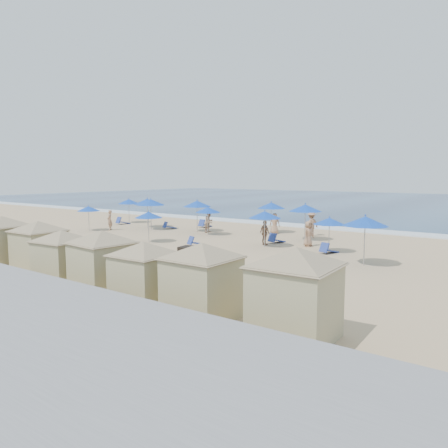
{
  "coord_description": "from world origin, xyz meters",
  "views": [
    {
      "loc": [
        19.08,
        -20.41,
        4.67
      ],
      "look_at": [
        1.61,
        3.0,
        1.36
      ],
      "focal_mm": 35.0,
      "sensor_mm": 36.0,
      "label": 1
    }
  ],
  "objects_px": {
    "umbrella_5": "(208,210)",
    "beachgoer_4": "(275,223)",
    "trash_bin": "(188,254)",
    "umbrella_11": "(365,221)",
    "cabana_0": "(3,235)",
    "cabana_4": "(144,266)",
    "umbrella_6": "(148,215)",
    "umbrella_7": "(271,205)",
    "umbrella_4": "(197,204)",
    "beachgoer_2": "(265,233)",
    "umbrella_9": "(305,208)",
    "cabana_3": "(102,254)",
    "beachgoer_3": "(311,224)",
    "umbrella_1": "(88,209)",
    "cabana_2": "(62,250)",
    "umbrella_3": "(151,202)",
    "cabana_5": "(202,271)",
    "cabana_6": "(295,282)",
    "umbrella_8": "(265,215)",
    "umbrella_10": "(329,221)",
    "beachgoer_5": "(308,234)",
    "umbrella_0": "(129,201)",
    "umbrella_2": "(147,202)",
    "beachgoer_0": "(110,220)",
    "cabana_1": "(39,240)"
  },
  "relations": [
    {
      "from": "umbrella_9",
      "to": "cabana_2",
      "type": "bearing_deg",
      "value": -98.8
    },
    {
      "from": "cabana_0",
      "to": "umbrella_5",
      "type": "relative_size",
      "value": 2.0
    },
    {
      "from": "umbrella_2",
      "to": "beachgoer_5",
      "type": "height_order",
      "value": "umbrella_2"
    },
    {
      "from": "umbrella_6",
      "to": "cabana_2",
      "type": "bearing_deg",
      "value": -61.72
    },
    {
      "from": "umbrella_6",
      "to": "umbrella_9",
      "type": "height_order",
      "value": "umbrella_9"
    },
    {
      "from": "cabana_3",
      "to": "umbrella_0",
      "type": "bearing_deg",
      "value": 136.69
    },
    {
      "from": "umbrella_2",
      "to": "umbrella_3",
      "type": "bearing_deg",
      "value": -33.62
    },
    {
      "from": "cabana_0",
      "to": "umbrella_3",
      "type": "height_order",
      "value": "cabana_0"
    },
    {
      "from": "umbrella_8",
      "to": "beachgoer_2",
      "type": "relative_size",
      "value": 1.47
    },
    {
      "from": "umbrella_5",
      "to": "beachgoer_4",
      "type": "height_order",
      "value": "umbrella_5"
    },
    {
      "from": "umbrella_11",
      "to": "beachgoer_3",
      "type": "xyz_separation_m",
      "value": [
        -6.98,
        8.44,
        -1.36
      ]
    },
    {
      "from": "umbrella_1",
      "to": "umbrella_5",
      "type": "distance_m",
      "value": 10.42
    },
    {
      "from": "umbrella_0",
      "to": "umbrella_3",
      "type": "xyz_separation_m",
      "value": [
        5.7,
        -2.53,
        0.27
      ]
    },
    {
      "from": "cabana_6",
      "to": "umbrella_11",
      "type": "bearing_deg",
      "value": 99.63
    },
    {
      "from": "umbrella_3",
      "to": "umbrella_11",
      "type": "xyz_separation_m",
      "value": [
        19.59,
        -3.76,
        -0.05
      ]
    },
    {
      "from": "umbrella_2",
      "to": "beachgoer_2",
      "type": "distance_m",
      "value": 13.72
    },
    {
      "from": "trash_bin",
      "to": "umbrella_11",
      "type": "relative_size",
      "value": 0.32
    },
    {
      "from": "umbrella_6",
      "to": "umbrella_7",
      "type": "bearing_deg",
      "value": 65.54
    },
    {
      "from": "cabana_2",
      "to": "beachgoer_3",
      "type": "height_order",
      "value": "cabana_2"
    },
    {
      "from": "cabana_6",
      "to": "umbrella_2",
      "type": "relative_size",
      "value": 1.76
    },
    {
      "from": "cabana_0",
      "to": "umbrella_1",
      "type": "relative_size",
      "value": 2.13
    },
    {
      "from": "umbrella_10",
      "to": "beachgoer_0",
      "type": "bearing_deg",
      "value": -176.88
    },
    {
      "from": "cabana_3",
      "to": "beachgoer_2",
      "type": "distance_m",
      "value": 14.08
    },
    {
      "from": "umbrella_4",
      "to": "beachgoer_2",
      "type": "distance_m",
      "value": 8.64
    },
    {
      "from": "umbrella_6",
      "to": "umbrella_7",
      "type": "relative_size",
      "value": 0.86
    },
    {
      "from": "cabana_0",
      "to": "cabana_4",
      "type": "bearing_deg",
      "value": -1.93
    },
    {
      "from": "cabana_3",
      "to": "umbrella_5",
      "type": "distance_m",
      "value": 17.05
    },
    {
      "from": "umbrella_7",
      "to": "cabana_1",
      "type": "bearing_deg",
      "value": -95.37
    },
    {
      "from": "cabana_2",
      "to": "umbrella_4",
      "type": "distance_m",
      "value": 17.98
    },
    {
      "from": "umbrella_1",
      "to": "cabana_3",
      "type": "bearing_deg",
      "value": -34.66
    },
    {
      "from": "umbrella_3",
      "to": "umbrella_11",
      "type": "relative_size",
      "value": 1.02
    },
    {
      "from": "umbrella_3",
      "to": "umbrella_8",
      "type": "relative_size",
      "value": 1.12
    },
    {
      "from": "umbrella_8",
      "to": "umbrella_9",
      "type": "height_order",
      "value": "umbrella_9"
    },
    {
      "from": "beachgoer_0",
      "to": "umbrella_4",
      "type": "bearing_deg",
      "value": 80.25
    },
    {
      "from": "umbrella_7",
      "to": "beachgoer_5",
      "type": "distance_m",
      "value": 7.05
    },
    {
      "from": "cabana_5",
      "to": "umbrella_5",
      "type": "relative_size",
      "value": 1.93
    },
    {
      "from": "umbrella_10",
      "to": "beachgoer_5",
      "type": "distance_m",
      "value": 2.63
    },
    {
      "from": "cabana_5",
      "to": "umbrella_9",
      "type": "distance_m",
      "value": 18.31
    },
    {
      "from": "umbrella_0",
      "to": "umbrella_2",
      "type": "relative_size",
      "value": 0.9
    },
    {
      "from": "umbrella_9",
      "to": "umbrella_5",
      "type": "bearing_deg",
      "value": -164.29
    },
    {
      "from": "umbrella_1",
      "to": "cabana_0",
      "type": "bearing_deg",
      "value": -53.0
    },
    {
      "from": "cabana_4",
      "to": "umbrella_11",
      "type": "relative_size",
      "value": 1.53
    },
    {
      "from": "umbrella_10",
      "to": "trash_bin",
      "type": "bearing_deg",
      "value": -123.23
    },
    {
      "from": "umbrella_3",
      "to": "umbrella_4",
      "type": "distance_m",
      "value": 4.17
    },
    {
      "from": "umbrella_6",
      "to": "cabana_6",
      "type": "bearing_deg",
      "value": -31.37
    },
    {
      "from": "umbrella_4",
      "to": "umbrella_11",
      "type": "height_order",
      "value": "umbrella_11"
    },
    {
      "from": "umbrella_4",
      "to": "umbrella_5",
      "type": "bearing_deg",
      "value": -28.87
    },
    {
      "from": "umbrella_0",
      "to": "umbrella_6",
      "type": "distance_m",
      "value": 13.03
    },
    {
      "from": "cabana_3",
      "to": "beachgoer_3",
      "type": "height_order",
      "value": "cabana_3"
    },
    {
      "from": "cabana_5",
      "to": "umbrella_11",
      "type": "height_order",
      "value": "cabana_5"
    }
  ]
}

